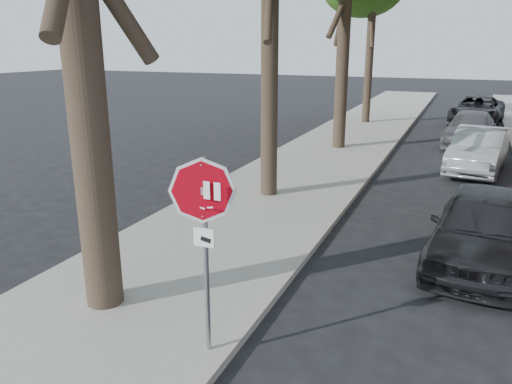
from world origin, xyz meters
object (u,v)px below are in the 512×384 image
car_d (477,110)px  car_a (481,227)px  stop_sign (204,220)px  car_c (470,129)px  car_b (479,150)px

car_d → car_a: bearing=-83.3°
stop_sign → car_d: size_ratio=0.51×
car_a → car_c: car_a is taller
car_a → car_b: (0.00, 7.77, -0.02)m
stop_sign → car_c: 17.44m
stop_sign → car_c: (3.02, 17.13, -1.29)m
car_b → car_c: (-0.28, 4.71, -0.04)m
stop_sign → car_c: bearing=80.0°
car_b → car_c: bearing=101.0°
car_b → stop_sign: bearing=-97.3°
car_a → car_c: 12.48m
car_b → car_c: 4.72m
car_c → car_d: (0.28, 6.26, 0.04)m
stop_sign → car_b: bearing=75.1°
car_b → car_d: bearing=97.6°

